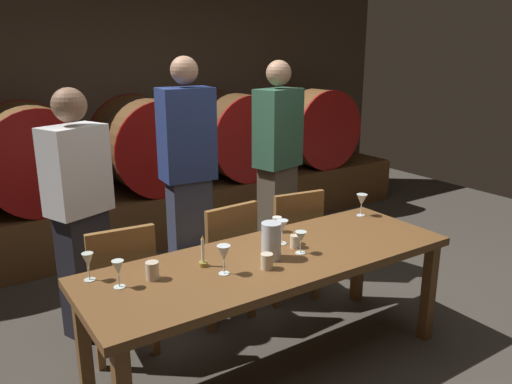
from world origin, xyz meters
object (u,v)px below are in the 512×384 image
chair_right (291,239)px  cup_center_right (295,241)px  cup_center_left (267,261)px  guest_right (278,166)px  pitcher (271,241)px  cup_far_right (277,224)px  guest_center (188,180)px  wine_barrel_left (32,156)px  chair_center (224,256)px  dining_table (273,268)px  wine_barrel_center (147,144)px  guest_left (80,214)px  wine_barrel_right (233,135)px  wine_glass_center_right (282,227)px  chair_left (120,284)px  wine_barrel_far_right (308,127)px  wine_glass_right (301,238)px  wine_glass_far_left (88,261)px  wine_glass_left (118,269)px  candle_center (203,258)px  wine_glass_far_right (362,200)px  wine_glass_center_left (224,254)px

chair_right → cup_center_right: 0.80m
cup_center_left → guest_right: bearing=52.1°
cup_center_left → pitcher: bearing=45.2°
chair_right → pitcher: pitcher is taller
cup_far_right → guest_center: bearing=107.7°
guest_center → wine_barrel_left: bearing=-55.1°
wine_barrel_left → chair_center: size_ratio=1.05×
guest_center → cup_center_right: (0.18, -1.06, -0.18)m
dining_table → cup_far_right: size_ratio=21.70×
wine_barrel_center → guest_left: (-1.06, -1.49, -0.11)m
wine_barrel_right → wine_glass_center_right: size_ratio=6.02×
wine_barrel_left → wine_glass_center_right: size_ratio=6.02×
chair_left → cup_center_left: bearing=133.8°
wine_barrel_far_right → chair_left: 3.59m
guest_right → wine_glass_right: bearing=45.7°
wine_glass_far_left → wine_glass_left: bearing=-58.4°
candle_center → cup_far_right: 0.69m
wine_glass_right → guest_left: bearing=132.5°
wine_barrel_left → dining_table: (0.82, -2.51, -0.32)m
chair_center → chair_right: same height
wine_glass_far_right → cup_center_right: 0.80m
dining_table → cup_center_left: 0.21m
wine_glass_far_left → cup_far_right: 1.24m
chair_center → candle_center: (-0.44, -0.54, 0.28)m
wine_barrel_right → dining_table: 2.81m
guest_left → guest_center: bearing=163.9°
wine_barrel_center → chair_right: (0.38, -1.87, -0.48)m
wine_glass_far_left → chair_left: bearing=52.4°
pitcher → wine_glass_far_right: size_ratio=1.35×
wine_barrel_center → wine_glass_left: (-1.12, -2.40, -0.14)m
wine_glass_left → cup_center_left: (0.75, -0.23, -0.06)m
chair_left → cup_center_left: size_ratio=10.03×
guest_left → dining_table: bearing=107.0°
wine_glass_left → wine_glass_center_left: bearing=-16.6°
wine_glass_right → wine_barrel_far_right: bearing=50.1°
guest_right → cup_center_left: guest_right is taller
candle_center → wine_glass_left: 0.48m
wine_barrel_far_right → cup_far_right: bearing=-133.0°
chair_center → pitcher: (-0.06, -0.66, 0.34)m
guest_center → guest_left: bearing=10.5°
chair_right → wine_glass_center_left: wine_glass_center_left is taller
chair_left → wine_glass_center_left: size_ratio=5.42×
wine_barrel_far_right → cup_center_right: bearing=-130.5°
chair_center → wine_glass_center_left: size_ratio=5.42×
guest_left → cup_center_left: (0.69, -1.14, -0.09)m
wine_glass_center_right → wine_glass_right: 0.18m
chair_left → guest_left: guest_left is taller
guest_left → wine_glass_center_right: bearing=115.9°
cup_far_right → wine_glass_left: bearing=-169.7°
wine_barrel_center → wine_glass_center_right: 2.38m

